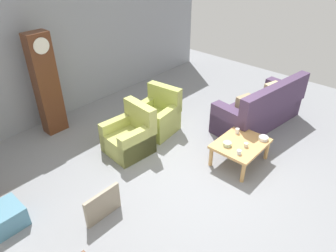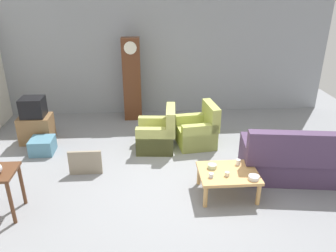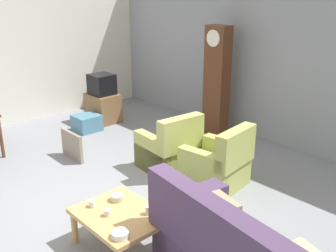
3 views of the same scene
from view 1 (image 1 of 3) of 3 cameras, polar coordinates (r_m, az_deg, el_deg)
name	(u,v)px [view 1 (image 1 of 3)]	position (r m, az deg, el deg)	size (l,w,h in m)	color
ground_plane	(197,172)	(5.53, 5.35, -8.35)	(10.40, 10.40, 0.00)	gray
garage_door_wall	(67,41)	(7.22, -18.08, 14.70)	(8.40, 0.16, 3.20)	gray
couch_floral	(260,110)	(6.91, 16.61, 2.84)	(2.20, 1.15, 1.04)	#4C3856
armchair_olive_near	(130,137)	(5.87, -7.03, -2.03)	(0.85, 0.83, 0.92)	tan
armchair_olive_far	(157,117)	(6.45, -1.99, 1.61)	(0.88, 0.85, 0.92)	#A8B156
coffee_table_wood	(241,145)	(5.66, 13.20, -3.48)	(0.96, 0.76, 0.42)	tan
grandfather_clock	(46,85)	(6.56, -21.48, 7.07)	(0.44, 0.30, 2.07)	#562D19
framed_picture_leaning	(103,205)	(4.71, -11.91, -14.04)	(0.60, 0.05, 0.47)	gray
storage_box_blue	(6,217)	(5.11, -27.70, -14.60)	(0.46, 0.47, 0.32)	teal
cup_white_porcelain	(237,131)	(5.84, 12.61, -0.87)	(0.08, 0.08, 0.10)	white
cup_blue_rimmed	(239,152)	(5.32, 12.94, -4.71)	(0.08, 0.08, 0.07)	silver
cup_cream_tall	(246,145)	(5.52, 14.15, -3.40)	(0.07, 0.07, 0.07)	beige
bowl_white_stacked	(263,138)	(5.79, 17.14, -2.15)	(0.17, 0.17, 0.06)	white
bowl_shallow_green	(227,144)	(5.48, 10.83, -3.26)	(0.15, 0.15, 0.07)	#B2C69E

